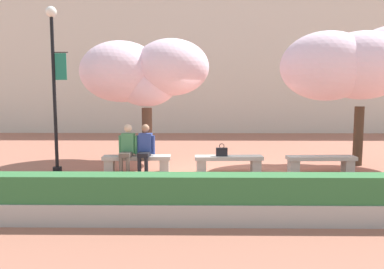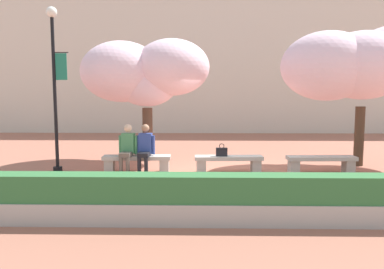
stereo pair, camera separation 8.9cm
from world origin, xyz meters
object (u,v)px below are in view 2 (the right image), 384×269
at_px(stone_bench_near_west, 229,161).
at_px(lamp_post_with_banner, 54,75).
at_px(cherry_tree_main, 144,73).
at_px(person_seated_left, 127,147).
at_px(cherry_tree_secondary, 360,64).
at_px(stone_bench_west_end, 137,161).
at_px(stone_bench_center, 321,162).
at_px(person_seated_right, 145,147).
at_px(handbag, 222,151).

height_order(stone_bench_near_west, lamp_post_with_banner, lamp_post_with_banner).
xyz_separation_m(stone_bench_near_west, cherry_tree_main, (-2.49, 1.83, 2.44)).
bearing_deg(person_seated_left, lamp_post_with_banner, 174.92).
xyz_separation_m(person_seated_left, lamp_post_with_banner, (-1.94, 0.17, 1.90)).
height_order(cherry_tree_secondary, lamp_post_with_banner, lamp_post_with_banner).
distance_m(stone_bench_west_end, cherry_tree_secondary, 6.91).
height_order(cherry_tree_main, lamp_post_with_banner, lamp_post_with_banner).
bearing_deg(cherry_tree_main, lamp_post_with_banner, -141.43).
xyz_separation_m(stone_bench_west_end, stone_bench_center, (4.90, 0.00, 0.00)).
bearing_deg(stone_bench_center, person_seated_right, -179.35).
bearing_deg(stone_bench_west_end, stone_bench_center, 0.00).
distance_m(stone_bench_west_end, stone_bench_near_west, 2.45).
bearing_deg(cherry_tree_secondary, stone_bench_center, -140.45).
distance_m(person_seated_left, person_seated_right, 0.47).
height_order(person_seated_left, handbag, person_seated_left).
xyz_separation_m(stone_bench_near_west, person_seated_left, (-2.69, -0.05, 0.40)).
height_order(stone_bench_center, person_seated_right, person_seated_right).
xyz_separation_m(stone_bench_west_end, stone_bench_near_west, (2.45, 0.00, 0.00)).
bearing_deg(person_seated_left, stone_bench_west_end, 12.54).
height_order(stone_bench_near_west, person_seated_right, person_seated_right).
xyz_separation_m(person_seated_left, handbag, (2.50, 0.03, -0.12)).
relative_size(cherry_tree_main, cherry_tree_secondary, 0.87).
bearing_deg(stone_bench_near_west, cherry_tree_main, 143.66).
relative_size(person_seated_right, handbag, 3.81).
bearing_deg(lamp_post_with_banner, stone_bench_center, -0.96).
bearing_deg(handbag, cherry_tree_main, 141.06).
relative_size(stone_bench_center, person_seated_left, 1.41).
relative_size(person_seated_left, person_seated_right, 1.00).
xyz_separation_m(cherry_tree_secondary, lamp_post_with_banner, (-8.46, -1.02, -0.34)).
bearing_deg(lamp_post_with_banner, cherry_tree_secondary, 6.87).
height_order(stone_bench_west_end, stone_bench_center, same).
relative_size(stone_bench_near_west, person_seated_right, 1.41).
xyz_separation_m(stone_bench_center, lamp_post_with_banner, (-7.08, 0.12, 2.30)).
bearing_deg(stone_bench_center, stone_bench_west_end, 180.00).
bearing_deg(person_seated_left, stone_bench_center, 0.59).
height_order(stone_bench_center, lamp_post_with_banner, lamp_post_with_banner).
xyz_separation_m(stone_bench_center, cherry_tree_main, (-4.94, 1.83, 2.44)).
height_order(stone_bench_west_end, person_seated_right, person_seated_right).
relative_size(cherry_tree_main, lamp_post_with_banner, 0.91).
xyz_separation_m(person_seated_right, lamp_post_with_banner, (-2.41, 0.17, 1.90)).
distance_m(stone_bench_near_west, lamp_post_with_banner, 5.17).
bearing_deg(person_seated_left, cherry_tree_secondary, 10.36).
distance_m(stone_bench_near_west, stone_bench_center, 2.45).
distance_m(stone_bench_west_end, handbag, 2.28).
distance_m(stone_bench_near_west, person_seated_left, 2.72).
bearing_deg(lamp_post_with_banner, cherry_tree_main, 38.57).
bearing_deg(stone_bench_west_end, cherry_tree_main, 91.12).
relative_size(stone_bench_west_end, stone_bench_center, 1.00).
bearing_deg(person_seated_right, cherry_tree_main, 97.96).
xyz_separation_m(stone_bench_west_end, cherry_tree_main, (-0.04, 1.83, 2.44)).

